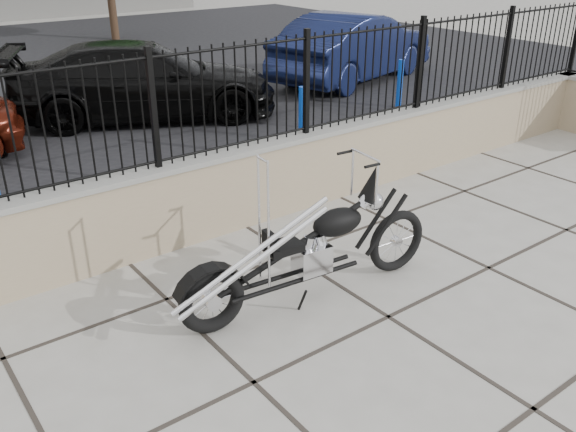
{
  "coord_description": "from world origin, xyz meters",
  "views": [
    {
      "loc": [
        -3.57,
        -3.19,
        3.22
      ],
      "look_at": [
        -0.42,
        0.99,
        0.78
      ],
      "focal_mm": 38.0,
      "sensor_mm": 36.0,
      "label": 1
    }
  ],
  "objects": [
    {
      "name": "ground_plane",
      "position": [
        0.0,
        0.0,
        0.0
      ],
      "size": [
        90.0,
        90.0,
        0.0
      ],
      "primitive_type": "plane",
      "color": "#99968E",
      "rests_on": "ground"
    },
    {
      "name": "retaining_wall",
      "position": [
        0.0,
        2.5,
        0.48
      ],
      "size": [
        14.0,
        0.36,
        0.96
      ],
      "primitive_type": "cube",
      "color": "gray",
      "rests_on": "ground_plane"
    },
    {
      "name": "iron_fence",
      "position": [
        0.0,
        2.5,
        1.56
      ],
      "size": [
        14.0,
        0.08,
        1.2
      ],
      "primitive_type": "cube",
      "color": "black",
      "rests_on": "retaining_wall"
    },
    {
      "name": "car_black",
      "position": [
        1.11,
        7.47,
        0.71
      ],
      "size": [
        5.26,
        3.83,
        1.42
      ],
      "primitive_type": "imported",
      "rotation": [
        0.0,
        0.0,
        1.14
      ],
      "color": "black",
      "rests_on": "parking_lot"
    },
    {
      "name": "bollard_b",
      "position": [
        2.59,
        4.6,
        0.46
      ],
      "size": [
        0.11,
        0.11,
        0.92
      ],
      "primitive_type": "cylinder",
      "rotation": [
        0.0,
        0.0,
        0.02
      ],
      "color": "#0C30BC",
      "rests_on": "ground_plane"
    },
    {
      "name": "parking_lot",
      "position": [
        0.0,
        12.5,
        0.0
      ],
      "size": [
        30.0,
        30.0,
        0.0
      ],
      "primitive_type": "plane",
      "color": "black",
      "rests_on": "ground"
    },
    {
      "name": "chopper_motorcycle",
      "position": [
        -0.42,
        0.69,
        0.78
      ],
      "size": [
        2.63,
        0.72,
        1.56
      ],
      "primitive_type": null,
      "rotation": [
        0.0,
        0.0,
        -0.1
      ],
      "color": "black",
      "rests_on": "ground_plane"
    },
    {
      "name": "bollard_c",
      "position": [
        5.52,
        5.15,
        0.47
      ],
      "size": [
        0.15,
        0.15,
        0.95
      ],
      "primitive_type": "cylinder",
      "rotation": [
        0.0,
        0.0,
        -0.38
      ],
      "color": "#0B56A7",
      "rests_on": "ground_plane"
    },
    {
      "name": "car_blue",
      "position": [
        6.46,
        7.53,
        0.78
      ],
      "size": [
        4.99,
        2.82,
        1.56
      ],
      "primitive_type": "imported",
      "rotation": [
        0.0,
        0.0,
        1.83
      ],
      "color": "#11193E",
      "rests_on": "parking_lot"
    }
  ]
}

